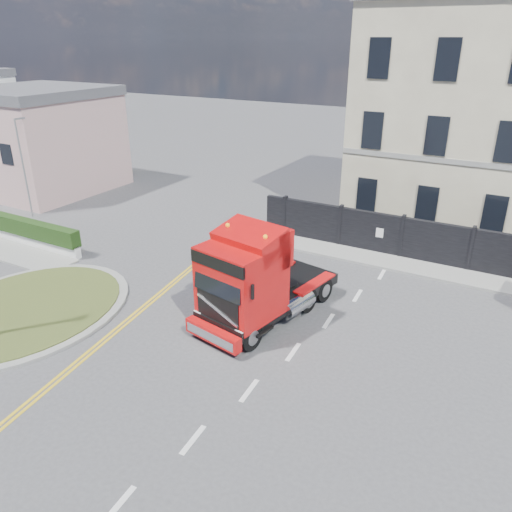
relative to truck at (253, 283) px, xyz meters
The scene contains 10 objects.
ground 1.95m from the truck, 148.73° to the right, with size 120.00×120.00×0.00m, color #424244.
traffic_island 8.79m from the truck, 155.83° to the right, with size 6.80×6.80×0.17m.
hedge_wall 13.96m from the truck, behind, with size 8.00×0.55×1.35m.
pavement_side 13.99m from the truck, behind, with size 8.50×1.80×0.10m, color gray.
seaside_bldg_pink 22.58m from the truck, 157.97° to the left, with size 8.00×8.00×6.00m, color #B99391.
hoarding_fence 10.19m from the truck, 56.22° to the left, with size 18.80×0.25×2.00m.
georgian_building 17.26m from the truck, 72.26° to the left, with size 12.30×10.30×12.80m.
pavement_far 9.25m from the truck, 55.96° to the left, with size 20.00×1.60×0.12m, color gray.
truck is the anchor object (origin of this frame).
lamppost_slim 17.43m from the truck, 166.82° to the left, with size 0.23×0.46×5.58m.
Camera 1 is at (8.60, -12.98, 9.51)m, focal length 35.00 mm.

